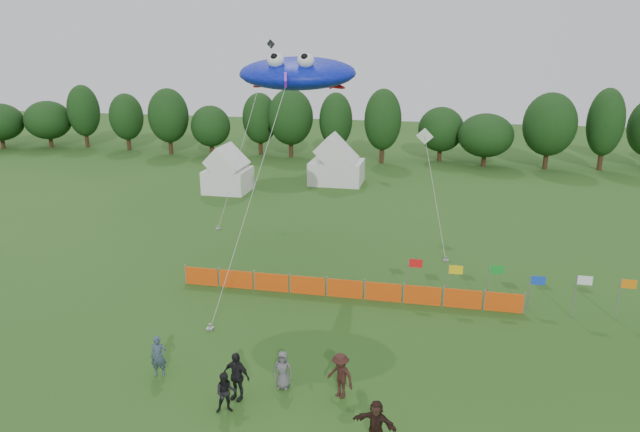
% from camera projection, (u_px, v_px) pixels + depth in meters
% --- Properties ---
extents(ground, '(160.00, 160.00, 0.00)m').
position_uv_depth(ground, '(288.00, 388.00, 22.05)').
color(ground, '#234C16').
rests_on(ground, ground).
extents(treeline, '(104.57, 8.78, 8.36)m').
position_uv_depth(treeline, '(407.00, 125.00, 62.58)').
color(treeline, '#382314').
rests_on(treeline, ground).
extents(tent_left, '(3.79, 3.79, 3.35)m').
position_uv_depth(tent_left, '(228.00, 173.00, 50.83)').
color(tent_left, white).
rests_on(tent_left, ground).
extents(tent_right, '(4.97, 3.98, 3.51)m').
position_uv_depth(tent_right, '(337.00, 165.00, 53.80)').
color(tent_right, silver).
rests_on(tent_right, ground).
extents(barrier_fence, '(17.90, 0.06, 1.00)m').
position_uv_depth(barrier_fence, '(345.00, 289.00, 29.79)').
color(barrier_fence, '#E3480C').
rests_on(barrier_fence, ground).
extents(flag_row, '(10.73, 0.56, 2.25)m').
position_uv_depth(flag_row, '(512.00, 283.00, 28.18)').
color(flag_row, gray).
rests_on(flag_row, ground).
extents(spectator_a, '(0.71, 0.57, 1.72)m').
position_uv_depth(spectator_a, '(158.00, 356.00, 22.68)').
color(spectator_a, '#334556').
rests_on(spectator_a, ground).
extents(spectator_b, '(0.93, 0.83, 1.58)m').
position_uv_depth(spectator_b, '(226.00, 393.00, 20.44)').
color(spectator_b, black).
rests_on(spectator_b, ground).
extents(spectator_c, '(1.34, 1.15, 1.80)m').
position_uv_depth(spectator_c, '(340.00, 376.00, 21.30)').
color(spectator_c, '#321814').
rests_on(spectator_c, ground).
extents(spectator_d, '(1.21, 0.74, 1.92)m').
position_uv_depth(spectator_d, '(236.00, 376.00, 21.17)').
color(spectator_d, black).
rests_on(spectator_d, ground).
extents(spectator_e, '(0.76, 0.49, 1.54)m').
position_uv_depth(spectator_e, '(283.00, 370.00, 21.90)').
color(spectator_e, '#56555A').
rests_on(spectator_e, ground).
extents(spectator_f, '(1.58, 0.84, 1.63)m').
position_uv_depth(spectator_f, '(376.00, 423.00, 18.78)').
color(spectator_f, black).
rests_on(spectator_f, ground).
extents(stingray_kite, '(6.53, 16.30, 12.41)m').
position_uv_depth(stingray_kite, '(300.00, 73.00, 30.57)').
color(stingray_kite, '#0F21DE').
rests_on(stingray_kite, ground).
extents(small_kite_white, '(2.63, 7.82, 7.09)m').
position_uv_depth(small_kite_white, '(430.00, 167.00, 38.91)').
color(small_kite_white, white).
rests_on(small_kite_white, ground).
extents(small_kite_dark, '(1.83, 10.20, 13.12)m').
position_uv_depth(small_kite_dark, '(248.00, 123.00, 43.77)').
color(small_kite_dark, black).
rests_on(small_kite_dark, ground).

